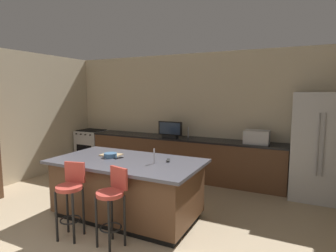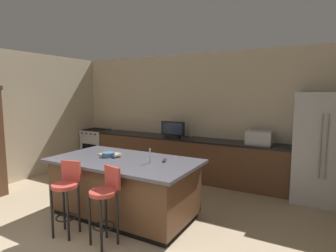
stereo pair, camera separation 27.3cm
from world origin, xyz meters
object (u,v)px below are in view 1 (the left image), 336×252
Objects in this scene: tv_monitor at (170,130)px; bar_stool_right at (112,200)px; range_oven at (92,147)px; bar_stool_left at (71,193)px; cutting_board at (111,155)px; cell_phone at (119,158)px; refrigerator at (319,146)px; tv_remote at (168,160)px; fruit_bowl at (110,155)px; kitchen_island at (127,188)px; microwave at (257,137)px.

bar_stool_right is at bearing -78.38° from tv_monitor.
range_oven is 0.93× the size of bar_stool_left.
bar_stool_left is 3.14× the size of cutting_board.
bar_stool_left is at bearing -82.23° from cell_phone.
tv_monitor is (2.37, -0.05, 0.61)m from range_oven.
refrigerator reaches higher than bar_stool_right.
bar_stool_left is 1.03m from cutting_board.
refrigerator is at bearing 63.36° from bar_stool_right.
refrigerator reaches higher than tv_remote.
range_oven is 0.94× the size of bar_stool_right.
cutting_board is (-0.08, 0.12, -0.03)m from fruit_bowl.
kitchen_island is 15.32× the size of cell_phone.
bar_stool_right is (0.63, 0.07, -0.00)m from bar_stool_left.
kitchen_island is at bearing 7.61° from cell_phone.
range_oven is 4.56× the size of fruit_bowl.
kitchen_island is 3.47m from range_oven.
bar_stool_right is 1.08m from tv_remote.
fruit_bowl is 1.21× the size of tv_remote.
refrigerator is at bearing 38.49° from kitchen_island.
microwave is at bearing 48.80° from fruit_bowl.
kitchen_island is at bearing -4.10° from fruit_bowl.
tv_remote is at bearing -116.36° from microwave.
range_oven is 1.62× the size of tv_monitor.
fruit_bowl is at bearing -90.74° from tv_monitor.
tv_monitor reaches higher than microwave.
kitchen_island is 2.28m from tv_monitor.
range_oven is 2.45m from tv_monitor.
fruit_bowl is at bearing 175.90° from kitchen_island.
cutting_board is at bearing -93.03° from tv_monitor.
cell_phone is at bearing 133.70° from bar_stool_right.
cutting_board is at bearing 160.65° from tv_remote.
tv_monitor reaches higher than kitchen_island.
microwave is 3.29m from bar_stool_right.
range_oven is 4.22m from bar_stool_right.
tv_monitor reaches higher than bar_stool_left.
range_oven is (-5.36, 0.08, -0.50)m from refrigerator.
microwave reaches higher than range_oven.
bar_stool_right is 5.86× the size of tv_remote.
fruit_bowl is at bearing 168.30° from tv_remote.
bar_stool_left is 1.43m from tv_remote.
fruit_bowl is (-0.03, -2.15, -0.14)m from tv_monitor.
tv_remote reaches higher than cell_phone.
range_oven is 6.23× the size of cell_phone.
tv_remote is at bearing -31.50° from range_oven.
fruit_bowl is at bearing -56.75° from cutting_board.
cutting_board is (-3.10, -1.99, -0.06)m from refrigerator.
refrigerator is at bearing 32.78° from cutting_board.
microwave is at bearing 68.45° from cell_phone.
cell_phone is (0.12, -2.14, -0.17)m from tv_monitor.
tv_monitor is 0.58× the size of bar_stool_right.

